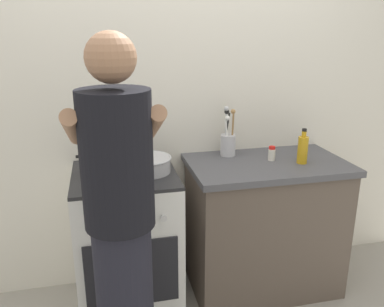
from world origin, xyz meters
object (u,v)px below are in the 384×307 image
at_px(utensil_crock, 228,142).
at_px(spice_bottle, 272,154).
at_px(oil_bottle, 303,149).
at_px(person, 121,232).
at_px(stove_range, 128,242).
at_px(mixing_bowl, 148,164).
at_px(pot, 99,165).

relative_size(utensil_crock, spice_bottle, 3.58).
xyz_separation_m(spice_bottle, oil_bottle, (0.16, -0.09, 0.05)).
bearing_deg(person, oil_bottle, 25.92).
xyz_separation_m(stove_range, mixing_bowl, (0.14, -0.01, 0.50)).
bearing_deg(stove_range, mixing_bowl, -4.80).
distance_m(mixing_bowl, person, 0.65).
bearing_deg(oil_bottle, person, -154.08).
height_order(spice_bottle, person, person).
bearing_deg(utensil_crock, spice_bottle, -34.27).
bearing_deg(pot, mixing_bowl, -1.11).
bearing_deg(oil_bottle, stove_range, 176.48).
relative_size(stove_range, person, 0.53).
bearing_deg(pot, stove_range, 2.59).
distance_m(stove_range, utensil_crock, 0.90).
height_order(mixing_bowl, person, person).
bearing_deg(oil_bottle, pot, 177.17).
bearing_deg(stove_range, oil_bottle, -3.52).
distance_m(spice_bottle, oil_bottle, 0.19).
relative_size(utensil_crock, person, 0.19).
bearing_deg(utensil_crock, person, -132.58).
distance_m(stove_range, spice_bottle, 1.06).
distance_m(stove_range, oil_bottle, 1.22).
distance_m(utensil_crock, person, 1.12).
relative_size(pot, person, 0.14).
distance_m(spice_bottle, person, 1.19).
height_order(utensil_crock, oil_bottle, utensil_crock).
relative_size(oil_bottle, person, 0.13).
bearing_deg(spice_bottle, pot, -178.26).
xyz_separation_m(stove_range, pot, (-0.14, -0.01, 0.51)).
bearing_deg(mixing_bowl, spice_bottle, 2.74).
distance_m(utensil_crock, oil_bottle, 0.48).
height_order(mixing_bowl, utensil_crock, utensil_crock).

